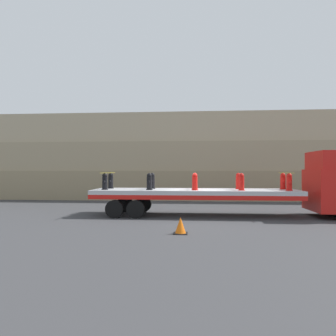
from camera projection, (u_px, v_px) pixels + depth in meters
ground_plane at (195, 215)px, 15.72m from camera, size 120.00×120.00×0.00m
rock_cliff at (195, 157)px, 24.50m from camera, size 60.00×3.30×6.36m
flatbed_trailer at (186, 194)px, 15.76m from camera, size 9.74×2.53×1.25m
fire_hydrant_black_near_0 at (105, 182)px, 15.56m from camera, size 0.31×0.53×0.79m
fire_hydrant_black_far_0 at (111, 181)px, 16.62m from camera, size 0.31×0.53×0.79m
fire_hydrant_black_near_1 at (149, 182)px, 15.38m from camera, size 0.31×0.53×0.79m
fire_hydrant_black_far_1 at (152, 181)px, 16.44m from camera, size 0.31×0.53×0.79m
fire_hydrant_red_near_2 at (195, 182)px, 15.20m from camera, size 0.31×0.53×0.79m
fire_hydrant_red_far_2 at (195, 181)px, 16.26m from camera, size 0.31×0.53×0.79m
fire_hydrant_red_near_3 at (241, 182)px, 15.02m from camera, size 0.31×0.53×0.79m
fire_hydrant_red_far_3 at (238, 181)px, 16.08m from camera, size 0.31×0.53×0.79m
fire_hydrant_red_near_4 at (289, 182)px, 14.84m from camera, size 0.31×0.53×0.79m
fire_hydrant_red_far_4 at (283, 181)px, 15.90m from camera, size 0.31×0.53×0.79m
cargo_strap_rear at (108, 173)px, 16.09m from camera, size 0.05×2.63×0.01m
cargo_strap_middle at (286, 173)px, 15.37m from camera, size 0.05×2.63×0.01m
traffic_cone at (180, 226)px, 11.23m from camera, size 0.48×0.48×0.57m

